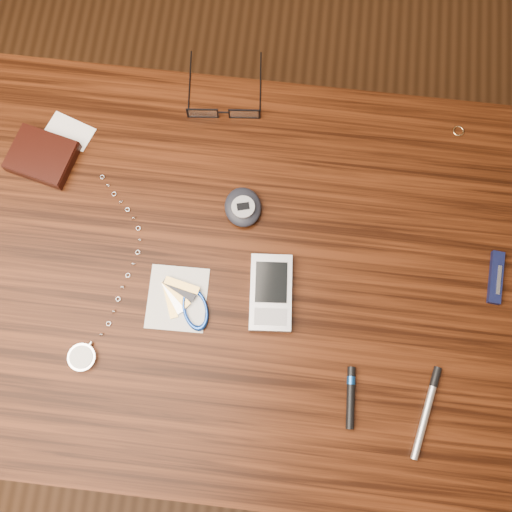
{
  "coord_description": "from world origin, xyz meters",
  "views": [
    {
      "loc": [
        0.08,
        -0.2,
        1.64
      ],
      "look_at": [
        0.05,
        0.03,
        0.76
      ],
      "focal_mm": 40.0,
      "sensor_mm": 36.0,
      "label": 1
    }
  ],
  "objects_px": {
    "pocket_watch": "(85,350)",
    "pocket_knife": "(496,278)",
    "wallet_and_card": "(43,156)",
    "pda_phone": "(271,293)",
    "notepad_keys": "(186,303)",
    "eyeglasses": "(224,110)",
    "pedometer": "(243,207)",
    "desk": "(225,284)",
    "silver_pen": "(428,405)"
  },
  "relations": [
    {
      "from": "eyeglasses",
      "to": "notepad_keys",
      "type": "xyz_separation_m",
      "value": [
        -0.02,
        -0.34,
        -0.01
      ]
    },
    {
      "from": "pda_phone",
      "to": "pocket_knife",
      "type": "relative_size",
      "value": 1.46
    },
    {
      "from": "pocket_watch",
      "to": "notepad_keys",
      "type": "relative_size",
      "value": 2.79
    },
    {
      "from": "eyeglasses",
      "to": "pedometer",
      "type": "xyz_separation_m",
      "value": [
        0.05,
        -0.17,
        -0.0
      ]
    },
    {
      "from": "desk",
      "to": "notepad_keys",
      "type": "xyz_separation_m",
      "value": [
        -0.05,
        -0.06,
        0.11
      ]
    },
    {
      "from": "desk",
      "to": "pocket_knife",
      "type": "height_order",
      "value": "pocket_knife"
    },
    {
      "from": "pocket_knife",
      "to": "pda_phone",
      "type": "bearing_deg",
      "value": -169.5
    },
    {
      "from": "desk",
      "to": "pda_phone",
      "type": "bearing_deg",
      "value": -18.77
    },
    {
      "from": "notepad_keys",
      "to": "eyeglasses",
      "type": "bearing_deg",
      "value": 87.11
    },
    {
      "from": "pedometer",
      "to": "pocket_knife",
      "type": "height_order",
      "value": "pedometer"
    },
    {
      "from": "pda_phone",
      "to": "pedometer",
      "type": "height_order",
      "value": "pedometer"
    },
    {
      "from": "desk",
      "to": "wallet_and_card",
      "type": "distance_m",
      "value": 0.38
    },
    {
      "from": "wallet_and_card",
      "to": "pda_phone",
      "type": "height_order",
      "value": "wallet_and_card"
    },
    {
      "from": "pda_phone",
      "to": "notepad_keys",
      "type": "bearing_deg",
      "value": -166.89
    },
    {
      "from": "wallet_and_card",
      "to": "desk",
      "type": "bearing_deg",
      "value": -26.37
    },
    {
      "from": "pocket_knife",
      "to": "desk",
      "type": "bearing_deg",
      "value": -175.1
    },
    {
      "from": "desk",
      "to": "pda_phone",
      "type": "height_order",
      "value": "pda_phone"
    },
    {
      "from": "pda_phone",
      "to": "pedometer",
      "type": "xyz_separation_m",
      "value": [
        -0.06,
        0.14,
        0.0
      ]
    },
    {
      "from": "wallet_and_card",
      "to": "silver_pen",
      "type": "relative_size",
      "value": 1.02
    },
    {
      "from": "wallet_and_card",
      "to": "notepad_keys",
      "type": "bearing_deg",
      "value": -38.57
    },
    {
      "from": "wallet_and_card",
      "to": "pedometer",
      "type": "bearing_deg",
      "value": -8.69
    },
    {
      "from": "desk",
      "to": "pocket_knife",
      "type": "relative_size",
      "value": 11.51
    },
    {
      "from": "desk",
      "to": "notepad_keys",
      "type": "bearing_deg",
      "value": -129.49
    },
    {
      "from": "pda_phone",
      "to": "notepad_keys",
      "type": "distance_m",
      "value": 0.13
    },
    {
      "from": "wallet_and_card",
      "to": "eyeglasses",
      "type": "height_order",
      "value": "eyeglasses"
    },
    {
      "from": "desk",
      "to": "eyeglasses",
      "type": "height_order",
      "value": "eyeglasses"
    },
    {
      "from": "pedometer",
      "to": "silver_pen",
      "type": "bearing_deg",
      "value": -41.59
    },
    {
      "from": "eyeglasses",
      "to": "pda_phone",
      "type": "relative_size",
      "value": 1.12
    },
    {
      "from": "desk",
      "to": "pocket_watch",
      "type": "relative_size",
      "value": 3.08
    },
    {
      "from": "pocket_watch",
      "to": "pocket_knife",
      "type": "bearing_deg",
      "value": 16.5
    },
    {
      "from": "pocket_watch",
      "to": "pocket_knife",
      "type": "relative_size",
      "value": 3.74
    },
    {
      "from": "desk",
      "to": "eyeglasses",
      "type": "distance_m",
      "value": 0.3
    },
    {
      "from": "desk",
      "to": "pocket_watch",
      "type": "distance_m",
      "value": 0.27
    },
    {
      "from": "wallet_and_card",
      "to": "eyeglasses",
      "type": "xyz_separation_m",
      "value": [
        0.29,
        0.12,
        0.0
      ]
    },
    {
      "from": "pocket_watch",
      "to": "pedometer",
      "type": "height_order",
      "value": "pedometer"
    },
    {
      "from": "pedometer",
      "to": "silver_pen",
      "type": "distance_m",
      "value": 0.42
    },
    {
      "from": "pda_phone",
      "to": "notepad_keys",
      "type": "relative_size",
      "value": 1.09
    },
    {
      "from": "eyeglasses",
      "to": "pocket_watch",
      "type": "xyz_separation_m",
      "value": [
        -0.16,
        -0.43,
        -0.01
      ]
    },
    {
      "from": "pedometer",
      "to": "notepad_keys",
      "type": "distance_m",
      "value": 0.18
    },
    {
      "from": "desk",
      "to": "notepad_keys",
      "type": "distance_m",
      "value": 0.13
    },
    {
      "from": "pedometer",
      "to": "wallet_and_card",
      "type": "bearing_deg",
      "value": 171.31
    },
    {
      "from": "notepad_keys",
      "to": "wallet_and_card",
      "type": "bearing_deg",
      "value": 141.43
    },
    {
      "from": "desk",
      "to": "notepad_keys",
      "type": "height_order",
      "value": "notepad_keys"
    },
    {
      "from": "pedometer",
      "to": "notepad_keys",
      "type": "height_order",
      "value": "pedometer"
    },
    {
      "from": "desk",
      "to": "wallet_and_card",
      "type": "bearing_deg",
      "value": 153.63
    },
    {
      "from": "eyeglasses",
      "to": "notepad_keys",
      "type": "bearing_deg",
      "value": -92.89
    },
    {
      "from": "pda_phone",
      "to": "silver_pen",
      "type": "distance_m",
      "value": 0.29
    },
    {
      "from": "desk",
      "to": "eyeglasses",
      "type": "xyz_separation_m",
      "value": [
        -0.03,
        0.28,
        0.11
      ]
    },
    {
      "from": "pocket_watch",
      "to": "silver_pen",
      "type": "relative_size",
      "value": 2.31
    },
    {
      "from": "pedometer",
      "to": "pocket_knife",
      "type": "distance_m",
      "value": 0.42
    }
  ]
}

